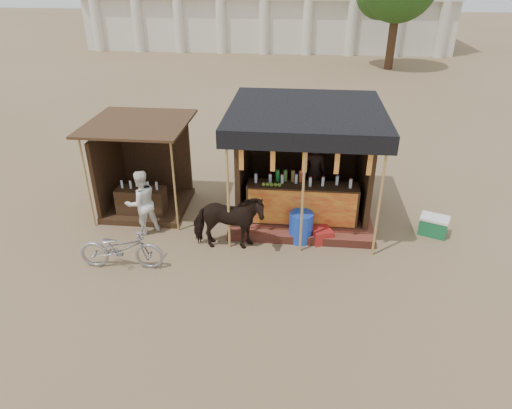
{
  "coord_description": "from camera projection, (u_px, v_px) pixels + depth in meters",
  "views": [
    {
      "loc": [
        0.89,
        -7.09,
        5.74
      ],
      "look_at": [
        0.0,
        1.6,
        1.1
      ],
      "focal_mm": 32.0,
      "sensor_mm": 36.0,
      "label": 1
    }
  ],
  "objects": [
    {
      "name": "main_stall",
      "position": [
        304.0,
        176.0,
        11.38
      ],
      "size": [
        3.6,
        3.61,
        2.78
      ],
      "color": "brown",
      "rests_on": "ground"
    },
    {
      "name": "blue_barrel",
      "position": [
        301.0,
        227.0,
        10.5
      ],
      "size": [
        0.69,
        0.69,
        0.72
      ],
      "primitive_type": "cylinder",
      "rotation": [
        0.0,
        0.0,
        0.3
      ],
      "color": "blue",
      "rests_on": "ground"
    },
    {
      "name": "ground",
      "position": [
        248.0,
        291.0,
        9.0
      ],
      "size": [
        120.0,
        120.0,
        0.0
      ],
      "primitive_type": "plane",
      "color": "#846B4C",
      "rests_on": "ground"
    },
    {
      "name": "cow",
      "position": [
        228.0,
        222.0,
        10.05
      ],
      "size": [
        1.66,
        0.84,
        1.36
      ],
      "primitive_type": "imported",
      "rotation": [
        0.0,
        0.0,
        1.64
      ],
      "color": "black",
      "rests_on": "ground"
    },
    {
      "name": "bystander",
      "position": [
        141.0,
        202.0,
        10.63
      ],
      "size": [
        0.98,
        0.95,
        1.59
      ],
      "primitive_type": "imported",
      "rotation": [
        0.0,
        0.0,
        3.83
      ],
      "color": "white",
      "rests_on": "ground"
    },
    {
      "name": "secondary_stall",
      "position": [
        140.0,
        177.0,
        11.73
      ],
      "size": [
        2.4,
        2.4,
        2.38
      ],
      "color": "#3C2515",
      "rests_on": "ground"
    },
    {
      "name": "cooler",
      "position": [
        434.0,
        225.0,
        10.8
      ],
      "size": [
        0.76,
        0.65,
        0.46
      ],
      "color": "#176738",
      "rests_on": "ground"
    },
    {
      "name": "red_crate",
      "position": [
        321.0,
        235.0,
        10.55
      ],
      "size": [
        0.56,
        0.57,
        0.33
      ],
      "primitive_type": "cube",
      "rotation": [
        0.0,
        0.0,
        0.37
      ],
      "color": "#A11E1A",
      "rests_on": "ground"
    },
    {
      "name": "motorbike",
      "position": [
        121.0,
        248.0,
        9.52
      ],
      "size": [
        1.8,
        0.71,
        0.93
      ],
      "primitive_type": "imported",
      "rotation": [
        0.0,
        0.0,
        1.63
      ],
      "color": "#96969E",
      "rests_on": "ground"
    }
  ]
}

